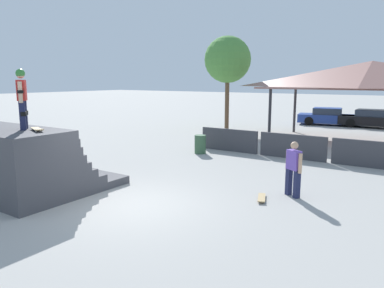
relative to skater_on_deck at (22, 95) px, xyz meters
name	(u,v)px	position (x,y,z in m)	size (l,w,h in m)	color
ground_plane	(128,205)	(2.94, 1.01, -2.94)	(160.00, 160.00, 0.00)	#A3A09B
quarter_pipe_ramp	(17,164)	(-0.72, 0.10, -2.08)	(4.33, 3.88, 1.97)	#424247
skater_on_deck	(22,95)	(0.00, 0.00, 0.00)	(0.65, 0.57, 1.68)	#1E2347
skateboard_on_deck	(37,129)	(0.64, -0.03, -0.91)	(0.81, 0.48, 0.09)	silver
bystander_walking	(294,166)	(6.37, 4.29, -2.04)	(0.61, 0.42, 1.62)	#1E2347
skateboard_on_ground	(262,198)	(5.77, 3.47, -2.88)	(0.50, 0.85, 0.09)	blue
barrier_fence	(292,146)	(4.56, 9.45, -2.41)	(9.07, 0.12, 1.05)	#3D3D42
pavilion_shelter	(371,75)	(6.50, 15.48, 0.63)	(10.96, 4.84, 4.31)	#2D2D33
tree_beside_pavilion	(228,60)	(-2.21, 15.90, 1.67)	(3.03, 3.03, 6.15)	brown
trash_bin	(200,144)	(0.67, 8.17, -2.51)	(0.52, 0.52, 0.85)	#385B3D
parked_car_blue	(328,117)	(2.70, 22.60, -2.34)	(4.58, 2.51, 1.27)	navy
parked_car_black	(373,119)	(5.72, 22.73, -2.34)	(4.50, 1.79, 1.27)	black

